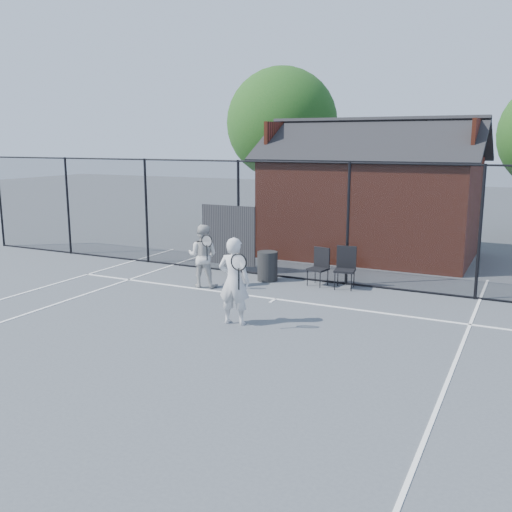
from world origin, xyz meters
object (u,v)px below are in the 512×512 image
at_px(chair_left, 318,267).
at_px(chair_right, 345,269).
at_px(player_front, 234,281).
at_px(waste_bin, 267,266).
at_px(clubhouse, 371,203).
at_px(player_back, 203,256).

xyz_separation_m(chair_left, chair_right, (0.68, 0.00, 0.04)).
distance_m(player_front, waste_bin, 3.61).
bearing_deg(waste_bin, chair_left, 3.75).
bearing_deg(waste_bin, player_front, -75.15).
distance_m(clubhouse, waste_bin, 4.86).
bearing_deg(chair_right, clubhouse, 89.74).
bearing_deg(clubhouse, chair_left, -91.29).
bearing_deg(player_back, player_front, -47.12).
bearing_deg(clubhouse, chair_right, -82.45).
distance_m(chair_left, waste_bin, 1.32).
height_order(player_back, chair_left, player_back).
distance_m(clubhouse, chair_right, 4.58).
distance_m(player_back, chair_right, 3.42).
relative_size(player_back, waste_bin, 2.04).
xyz_separation_m(player_back, chair_right, (3.14, 1.33, -0.27)).
height_order(chair_left, chair_right, chair_right).
bearing_deg(chair_left, player_back, -140.26).
bearing_deg(chair_left, waste_bin, -164.92).
bearing_deg(clubhouse, player_front, -93.58).
relative_size(player_back, chair_right, 1.55).
bearing_deg(clubhouse, player_back, -114.06).
xyz_separation_m(chair_right, waste_bin, (-2.00, -0.09, -0.12)).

